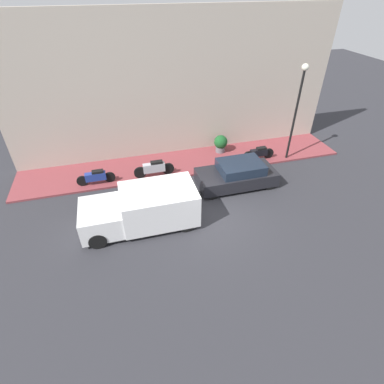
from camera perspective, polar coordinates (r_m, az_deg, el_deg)
The scene contains 10 objects.
ground_plane at distance 13.31m, azimuth 3.73°, elevation -4.57°, with size 60.00×60.00×0.00m, color #2D2D33.
sidewalk at distance 16.99m, azimuth -1.34°, elevation 5.64°, with size 2.78×17.90×0.10m.
building_facade at distance 16.87m, azimuth -2.90°, elevation 19.29°, with size 0.30×17.90×7.59m.
parked_car at distance 15.05m, azimuth 8.58°, elevation 3.32°, with size 1.81×3.88×1.27m.
delivery_van at distance 12.53m, azimuth -9.57°, elevation -3.06°, with size 2.06×4.72×1.65m.
motorcycle_blue at distance 15.65m, azimuth -17.83°, elevation 2.78°, with size 0.30×1.87×0.74m.
scooter_silver at distance 15.60m, azimuth -7.19°, elevation 4.54°, with size 0.30×2.10×0.85m.
motorcycle_black at distance 17.42m, azimuth 12.60°, elevation 7.28°, with size 0.30×1.86×0.74m.
streetlamp at distance 16.92m, azimuth 19.60°, elevation 16.22°, with size 0.35×0.35×5.12m.
potted_plant at distance 17.84m, azimuth 5.48°, elevation 9.26°, with size 0.78×0.78×1.03m.
Camera 1 is at (-9.49, 3.51, 8.65)m, focal length 28.00 mm.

